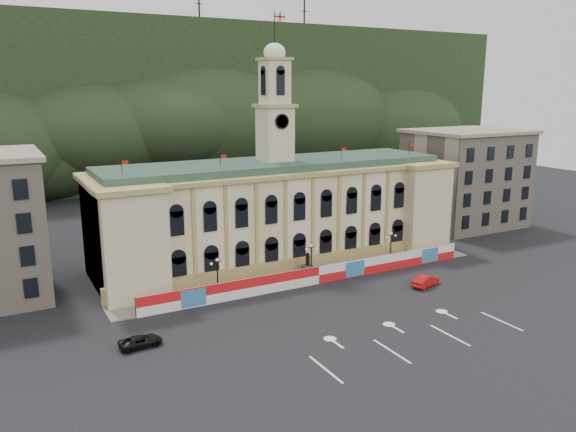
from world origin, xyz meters
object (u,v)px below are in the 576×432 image
lamp_center (311,259)px  red_sedan (426,281)px  statue (308,269)px  black_suv (141,341)px

lamp_center → red_sedan: size_ratio=1.03×
statue → lamp_center: (0.00, -1.00, 1.89)m
red_sedan → statue: bearing=32.0°
lamp_center → red_sedan: bearing=-38.5°
statue → black_suv: (-26.43, -10.77, -0.56)m
red_sedan → black_suv: red_sedan is taller
lamp_center → black_suv: size_ratio=1.12×
red_sedan → lamp_center: bearing=34.7°
lamp_center → red_sedan: (12.30, -9.79, -2.30)m
statue → black_suv: size_ratio=0.81×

